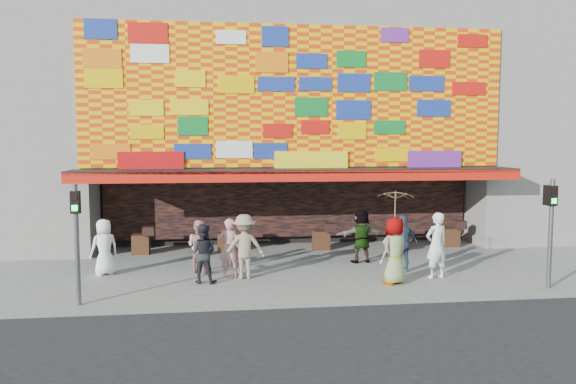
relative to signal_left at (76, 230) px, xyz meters
name	(u,v)px	position (x,y,z in m)	size (l,w,h in m)	color
ground	(316,282)	(6.20, 1.50, -1.86)	(90.00, 90.00, 0.00)	slate
road_strip	(382,376)	(6.20, -5.00, -1.85)	(30.00, 8.00, 0.02)	black
shop_building	(283,111)	(6.20, 9.68, 3.37)	(15.20, 9.40, 10.00)	gray
neighbor_right	(572,96)	(19.20, 9.50, 4.14)	(11.00, 8.00, 12.00)	gray
signal_left	(76,230)	(0.00, 0.00, 0.00)	(0.22, 0.20, 3.00)	#59595B
signal_right	(551,221)	(12.40, 0.00, 0.00)	(0.22, 0.20, 3.00)	#59595B
ped_a	(104,247)	(0.03, 3.09, -1.01)	(0.83, 0.54, 1.69)	white
ped_b	(229,248)	(3.75, 2.27, -0.98)	(0.64, 0.42, 1.77)	#BF7B88
ped_c	(203,253)	(2.99, 1.79, -1.02)	(0.82, 0.64, 1.69)	black
ped_d	(244,247)	(4.18, 2.14, -0.92)	(1.22, 0.70, 1.89)	gray
ped_e	(403,244)	(9.05, 2.31, -0.98)	(1.03, 0.43, 1.76)	#324158
ped_f	(361,236)	(8.12, 3.80, -0.98)	(1.63, 0.52, 1.76)	gray
ped_g	(394,251)	(8.35, 1.00, -0.91)	(0.93, 0.60, 1.90)	gray
ped_h	(436,245)	(9.77, 1.49, -0.89)	(0.71, 0.47, 1.94)	white
ped_i	(199,246)	(2.84, 3.06, -1.05)	(0.79, 0.61, 1.62)	tan
parasol	(395,207)	(8.35, 1.00, 0.31)	(1.17, 1.19, 1.90)	#D5B086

